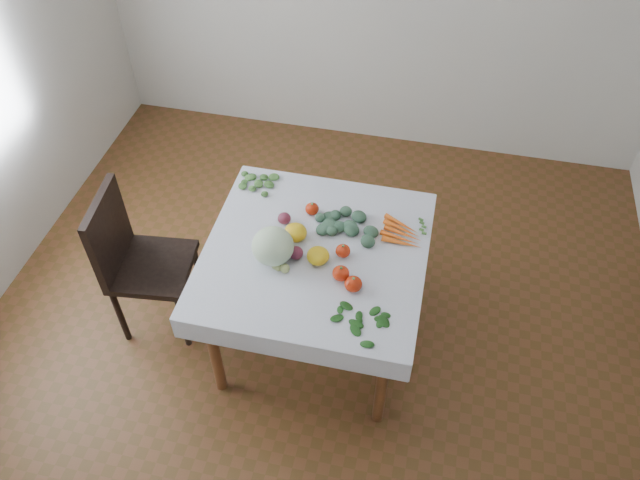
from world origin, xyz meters
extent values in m
plane|color=brown|center=(0.00, 0.00, 0.00)|extent=(4.00, 4.00, 0.00)
cube|color=brown|center=(0.00, 0.00, 0.73)|extent=(1.00, 1.00, 0.04)
cylinder|color=brown|center=(-0.44, -0.44, 0.35)|extent=(0.06, 0.06, 0.71)
cylinder|color=brown|center=(0.44, -0.44, 0.35)|extent=(0.06, 0.06, 0.71)
cylinder|color=brown|center=(-0.44, 0.44, 0.35)|extent=(0.06, 0.06, 0.71)
cylinder|color=brown|center=(0.44, 0.44, 0.35)|extent=(0.06, 0.06, 0.71)
cube|color=white|center=(0.00, 0.00, 0.75)|extent=(1.12, 1.12, 0.01)
cube|color=black|center=(-0.92, -0.05, 0.46)|extent=(0.47, 0.47, 0.04)
cube|color=black|center=(-1.12, -0.07, 0.71)|extent=(0.09, 0.43, 0.47)
cylinder|color=black|center=(-1.09, -0.25, 0.22)|extent=(0.04, 0.04, 0.44)
cylinder|color=black|center=(-0.72, -0.21, 0.22)|extent=(0.04, 0.04, 0.44)
cylinder|color=black|center=(-1.13, 0.11, 0.22)|extent=(0.04, 0.04, 0.44)
cylinder|color=black|center=(-0.76, 0.15, 0.22)|extent=(0.04, 0.04, 0.44)
ellipsoid|color=silver|center=(-0.19, -0.10, 0.85)|extent=(0.21, 0.21, 0.19)
ellipsoid|color=#B5260C|center=(-0.08, 0.27, 0.79)|extent=(0.09, 0.09, 0.06)
ellipsoid|color=#B5260C|center=(0.14, 0.00, 0.79)|extent=(0.08, 0.08, 0.07)
ellipsoid|color=#B5260C|center=(0.16, -0.15, 0.79)|extent=(0.09, 0.09, 0.07)
ellipsoid|color=#B5260C|center=(0.23, -0.20, 0.79)|extent=(0.11, 0.11, 0.08)
ellipsoid|color=yellow|center=(-0.12, 0.07, 0.80)|extent=(0.13, 0.13, 0.08)
ellipsoid|color=yellow|center=(0.03, -0.06, 0.80)|extent=(0.11, 0.11, 0.08)
ellipsoid|color=#501630|center=(-0.21, 0.17, 0.79)|extent=(0.09, 0.09, 0.06)
ellipsoid|color=#501630|center=(-0.08, -0.06, 0.79)|extent=(0.10, 0.10, 0.06)
ellipsoid|color=#C9D67B|center=(-0.12, -0.13, 0.78)|extent=(0.05, 0.05, 0.04)
ellipsoid|color=#C9D67B|center=(-0.14, -0.12, 0.78)|extent=(0.05, 0.05, 0.04)
ellipsoid|color=#C9D67B|center=(-0.13, -0.15, 0.78)|extent=(0.05, 0.05, 0.04)
ellipsoid|color=#C9D67B|center=(-0.09, -0.11, 0.78)|extent=(0.05, 0.05, 0.04)
ellipsoid|color=#C9D67B|center=(-0.19, -0.13, 0.78)|extent=(0.05, 0.05, 0.04)
cone|color=orange|center=(0.42, 0.27, 0.77)|extent=(0.20, 0.12, 0.03)
cone|color=orange|center=(0.42, 0.24, 0.77)|extent=(0.21, 0.11, 0.03)
cone|color=orange|center=(0.42, 0.20, 0.77)|extent=(0.21, 0.09, 0.03)
cone|color=orange|center=(0.42, 0.17, 0.77)|extent=(0.21, 0.07, 0.03)
cone|color=orange|center=(0.42, 0.14, 0.77)|extent=(0.21, 0.06, 0.03)
ellipsoid|color=#3D6549|center=(0.13, 0.20, 0.78)|extent=(0.07, 0.07, 0.04)
ellipsoid|color=#3D6549|center=(0.09, 0.23, 0.78)|extent=(0.07, 0.07, 0.04)
ellipsoid|color=#3D6549|center=(0.11, 0.17, 0.78)|extent=(0.07, 0.07, 0.04)
ellipsoid|color=#3D6549|center=(0.15, 0.23, 0.78)|extent=(0.07, 0.07, 0.04)
ellipsoid|color=#3D6549|center=(0.05, 0.21, 0.78)|extent=(0.07, 0.07, 0.04)
ellipsoid|color=#3D6549|center=(0.16, 0.16, 0.78)|extent=(0.07, 0.07, 0.04)
ellipsoid|color=#3D6549|center=(0.11, 0.27, 0.78)|extent=(0.07, 0.07, 0.04)
ellipsoid|color=#3D6549|center=(0.05, 0.14, 0.78)|extent=(0.07, 0.07, 0.04)
ellipsoid|color=#3D6549|center=(0.21, 0.22, 0.78)|extent=(0.07, 0.07, 0.04)
ellipsoid|color=#3D6549|center=(0.02, 0.26, 0.78)|extent=(0.07, 0.07, 0.04)
ellipsoid|color=#3D6549|center=(0.14, 0.11, 0.78)|extent=(0.07, 0.07, 0.04)
ellipsoid|color=#3D6549|center=(0.18, 0.30, 0.78)|extent=(0.07, 0.07, 0.04)
ellipsoid|color=#3D6549|center=(-0.03, 0.17, 0.78)|extent=(0.07, 0.07, 0.04)
ellipsoid|color=#3D6549|center=(0.25, 0.15, 0.78)|extent=(0.07, 0.07, 0.04)
ellipsoid|color=#1A4E18|center=(0.32, -0.41, 0.76)|extent=(0.06, 0.04, 0.01)
ellipsoid|color=#1A4E18|center=(0.28, -0.39, 0.76)|extent=(0.06, 0.04, 0.01)
ellipsoid|color=#1A4E18|center=(0.30, -0.44, 0.76)|extent=(0.06, 0.04, 0.01)
ellipsoid|color=#1A4E18|center=(0.33, -0.38, 0.76)|extent=(0.06, 0.04, 0.01)
ellipsoid|color=#1A4E18|center=(0.25, -0.41, 0.76)|extent=(0.06, 0.04, 0.01)
ellipsoid|color=#1A4E18|center=(0.34, -0.44, 0.76)|extent=(0.06, 0.04, 0.01)
ellipsoid|color=#1A4E18|center=(0.29, -0.35, 0.76)|extent=(0.06, 0.04, 0.01)
ellipsoid|color=#1A4E18|center=(0.26, -0.46, 0.76)|extent=(0.06, 0.04, 0.01)
ellipsoid|color=#1A4E18|center=(0.38, -0.40, 0.76)|extent=(0.06, 0.04, 0.01)
ellipsoid|color=#1A4E18|center=(0.22, -0.37, 0.76)|extent=(0.06, 0.04, 0.01)
ellipsoid|color=#1A4E18|center=(0.33, -0.49, 0.76)|extent=(0.06, 0.04, 0.01)
ellipsoid|color=#1A4E18|center=(0.34, -0.33, 0.76)|extent=(0.06, 0.04, 0.01)
ellipsoid|color=#1A4E18|center=(0.19, -0.44, 0.76)|extent=(0.06, 0.04, 0.01)
ellipsoid|color=#1A4E18|center=(0.41, -0.44, 0.76)|extent=(0.06, 0.04, 0.01)
ellipsoid|color=#53863D|center=(-0.43, 0.42, 0.77)|extent=(0.05, 0.05, 0.02)
ellipsoid|color=#53863D|center=(-0.46, 0.43, 0.77)|extent=(0.05, 0.05, 0.02)
ellipsoid|color=#53863D|center=(-0.43, 0.40, 0.77)|extent=(0.05, 0.05, 0.02)
ellipsoid|color=#53863D|center=(-0.43, 0.45, 0.77)|extent=(0.05, 0.05, 0.02)
ellipsoid|color=#53863D|center=(-0.48, 0.40, 0.77)|extent=(0.05, 0.05, 0.02)
ellipsoid|color=#53863D|center=(-0.39, 0.41, 0.77)|extent=(0.05, 0.05, 0.02)
ellipsoid|color=#53863D|center=(-0.47, 0.46, 0.77)|extent=(0.05, 0.05, 0.02)
ellipsoid|color=#53863D|center=(-0.45, 0.37, 0.77)|extent=(0.05, 0.05, 0.02)
ellipsoid|color=#53863D|center=(-0.38, 0.45, 0.77)|extent=(0.05, 0.05, 0.02)
ellipsoid|color=#53863D|center=(-0.52, 0.43, 0.77)|extent=(0.05, 0.05, 0.02)
ellipsoid|color=#53863D|center=(-0.38, 0.37, 0.77)|extent=(0.05, 0.05, 0.02)
ellipsoid|color=#53863D|center=(-0.44, 0.50, 0.77)|extent=(0.05, 0.05, 0.02)
ellipsoid|color=#53863D|center=(-0.51, 0.36, 0.77)|extent=(0.05, 0.05, 0.02)
camera|label=1|loc=(0.49, -2.07, 3.11)|focal=35.00mm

